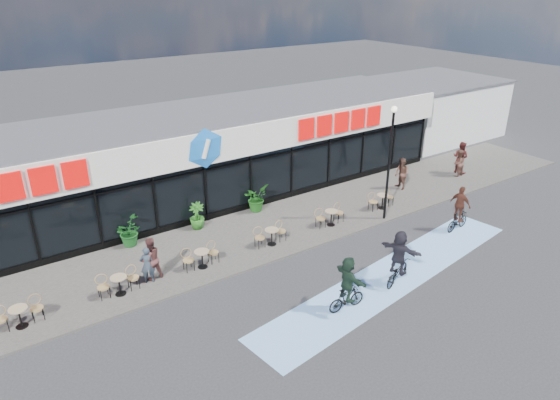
% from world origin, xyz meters
% --- Properties ---
extents(ground, '(120.00, 120.00, 0.00)m').
position_xyz_m(ground, '(0.00, 0.00, 0.00)').
color(ground, '#28282B').
rests_on(ground, ground).
extents(sidewalk, '(44.00, 5.00, 0.10)m').
position_xyz_m(sidewalk, '(0.00, 4.50, 0.05)').
color(sidewalk, '#55514B').
rests_on(sidewalk, ground).
extents(bike_lane, '(14.17, 4.13, 0.01)m').
position_xyz_m(bike_lane, '(4.00, -1.50, 0.01)').
color(bike_lane, '#7FB5F0').
rests_on(bike_lane, ground).
extents(building, '(30.60, 6.57, 4.75)m').
position_xyz_m(building, '(-0.00, 9.93, 2.34)').
color(building, black).
rests_on(building, ground).
extents(neighbour_building, '(9.20, 7.20, 4.11)m').
position_xyz_m(neighbour_building, '(20.50, 11.00, 2.06)').
color(neighbour_building, silver).
rests_on(neighbour_building, ground).
extents(lamp_post, '(0.28, 0.28, 5.53)m').
position_xyz_m(lamp_post, '(7.22, 2.30, 3.36)').
color(lamp_post, black).
rests_on(lamp_post, sidewalk).
extents(bistro_set_1, '(1.54, 0.62, 0.90)m').
position_xyz_m(bistro_set_1, '(-8.82, 3.28, 0.56)').
color(bistro_set_1, tan).
rests_on(bistro_set_1, sidewalk).
extents(bistro_set_2, '(1.54, 0.62, 0.90)m').
position_xyz_m(bistro_set_2, '(-5.46, 3.28, 0.56)').
color(bistro_set_2, tan).
rests_on(bistro_set_2, sidewalk).
extents(bistro_set_3, '(1.54, 0.62, 0.90)m').
position_xyz_m(bistro_set_3, '(-2.11, 3.28, 0.56)').
color(bistro_set_3, tan).
rests_on(bistro_set_3, sidewalk).
extents(bistro_set_4, '(1.54, 0.62, 0.90)m').
position_xyz_m(bistro_set_4, '(1.25, 3.28, 0.56)').
color(bistro_set_4, tan).
rests_on(bistro_set_4, sidewalk).
extents(bistro_set_5, '(1.54, 0.62, 0.90)m').
position_xyz_m(bistro_set_5, '(4.61, 3.28, 0.56)').
color(bistro_set_5, tan).
rests_on(bistro_set_5, sidewalk).
extents(bistro_set_6, '(1.54, 0.62, 0.90)m').
position_xyz_m(bistro_set_6, '(7.96, 3.28, 0.56)').
color(bistro_set_6, tan).
rests_on(bistro_set_6, sidewalk).
extents(potted_plant_left, '(1.11, 1.25, 1.30)m').
position_xyz_m(potted_plant_left, '(-3.95, 6.68, 0.75)').
color(potted_plant_left, '#164E1B').
rests_on(potted_plant_left, sidewalk).
extents(potted_plant_mid, '(0.96, 0.96, 1.25)m').
position_xyz_m(potted_plant_mid, '(-0.76, 6.47, 0.73)').
color(potted_plant_mid, '#205919').
rests_on(potted_plant_mid, sidewalk).
extents(potted_plant_right, '(1.56, 1.50, 1.33)m').
position_xyz_m(potted_plant_right, '(2.54, 6.60, 0.77)').
color(potted_plant_right, '#1A5117').
rests_on(potted_plant_right, sidewalk).
extents(patron_left, '(0.64, 0.51, 1.51)m').
position_xyz_m(patron_left, '(-4.29, 3.37, 0.86)').
color(patron_left, '#2D3846').
rests_on(patron_left, sidewalk).
extents(patron_right, '(0.93, 0.77, 1.76)m').
position_xyz_m(patron_right, '(-4.09, 3.53, 0.98)').
color(patron_right, '#502B29').
rests_on(patron_right, sidewalk).
extents(pedestrian_a, '(0.81, 0.96, 1.76)m').
position_xyz_m(pedestrian_a, '(10.64, 4.48, 0.98)').
color(pedestrian_a, '#52352A').
rests_on(pedestrian_a, sidewalk).
extents(pedestrian_b, '(0.91, 1.07, 1.92)m').
position_xyz_m(pedestrian_b, '(15.43, 4.30, 1.06)').
color(pedestrian_b, '#4A1C1A').
rests_on(pedestrian_b, sidewalk).
extents(pedestrian_c, '(0.81, 0.65, 1.61)m').
position_xyz_m(pedestrian_c, '(14.88, 3.99, 0.91)').
color(pedestrian_c, brown).
rests_on(pedestrian_c, sidewalk).
extents(cyclist_a, '(1.83, 1.71, 2.20)m').
position_xyz_m(cyclist_a, '(3.72, -1.88, 0.99)').
color(cyclist_a, black).
rests_on(cyclist_a, ground).
extents(cyclist_b, '(1.57, 1.05, 2.18)m').
position_xyz_m(cyclist_b, '(9.30, -0.36, 0.93)').
color(cyclist_b, black).
rests_on(cyclist_b, ground).
extents(cyclist_c, '(1.52, 1.58, 2.12)m').
position_xyz_m(cyclist_c, '(0.95, -2.11, 1.03)').
color(cyclist_c, black).
rests_on(cyclist_c, ground).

